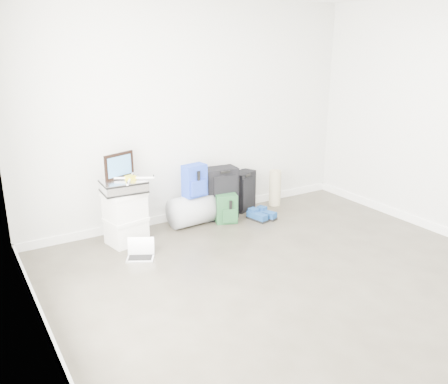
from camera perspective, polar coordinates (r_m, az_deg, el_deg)
ground at (r=4.45m, az=12.01°, el=-12.61°), size 5.00×5.00×0.00m
room_envelope at (r=3.89m, az=13.48°, el=9.94°), size 4.52×5.02×2.71m
boxes_stack at (r=5.48m, az=-11.75°, el=-3.02°), size 0.48×0.42×0.61m
briefcase at (r=5.36m, az=-11.99°, el=0.68°), size 0.48×0.36×0.13m
painting at (r=5.39m, az=-12.49°, el=3.10°), size 0.37×0.15×0.29m
drone at (r=5.34m, az=-11.18°, el=1.69°), size 0.47×0.47×0.05m
duffel_bag at (r=5.95m, az=-3.60°, el=-2.14°), size 0.64×0.42×0.38m
blue_backpack at (r=5.81m, az=-3.54°, el=1.31°), size 0.31×0.24×0.40m
large_suitcase at (r=6.11m, az=-0.45°, el=-0.13°), size 0.45×0.32×0.67m
green_backpack at (r=5.98m, az=0.31°, el=-2.10°), size 0.30×0.27×0.37m
carry_on at (r=6.42m, az=2.36°, el=0.13°), size 0.39×0.33×0.53m
shoes at (r=6.16m, az=4.52°, el=-2.85°), size 0.33×0.32×0.10m
rolled_rug at (r=6.64m, az=6.15°, el=0.50°), size 0.16×0.16×0.50m
laptop at (r=5.18m, az=-10.01°, el=-7.24°), size 0.35×0.32×0.20m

